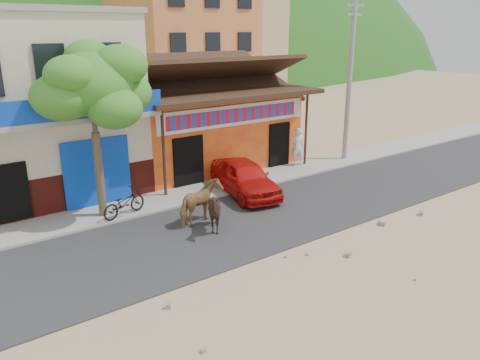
# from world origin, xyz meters

# --- Properties ---
(ground) EXTENTS (120.00, 120.00, 0.00)m
(ground) POSITION_xyz_m (0.00, 0.00, 0.00)
(ground) COLOR #9E825B
(ground) RESTS_ON ground
(road) EXTENTS (60.00, 5.00, 0.04)m
(road) POSITION_xyz_m (0.00, 2.50, 0.02)
(road) COLOR #28282B
(road) RESTS_ON ground
(sidewalk) EXTENTS (60.00, 2.00, 0.12)m
(sidewalk) POSITION_xyz_m (0.00, 6.00, 0.06)
(sidewalk) COLOR gray
(sidewalk) RESTS_ON ground
(dance_club) EXTENTS (8.00, 6.00, 3.60)m
(dance_club) POSITION_xyz_m (2.00, 10.00, 1.80)
(dance_club) COLOR orange
(dance_club) RESTS_ON ground
(cafe_building) EXTENTS (7.00, 6.00, 7.00)m
(cafe_building) POSITION_xyz_m (-5.50, 10.00, 3.50)
(cafe_building) COLOR beige
(cafe_building) RESTS_ON ground
(apartment_front) EXTENTS (9.00, 9.00, 12.00)m
(apartment_front) POSITION_xyz_m (9.00, 24.00, 6.00)
(apartment_front) COLOR #CC723F
(apartment_front) RESTS_ON ground
(apartment_rear) EXTENTS (8.00, 8.00, 10.00)m
(apartment_rear) POSITION_xyz_m (18.00, 30.00, 5.00)
(apartment_rear) COLOR tan
(apartment_rear) RESTS_ON ground
(tree) EXTENTS (3.00, 3.00, 6.00)m
(tree) POSITION_xyz_m (-4.60, 5.80, 3.12)
(tree) COLOR #2D721E
(tree) RESTS_ON sidewalk
(utility_pole) EXTENTS (0.24, 0.24, 8.00)m
(utility_pole) POSITION_xyz_m (8.20, 6.00, 4.12)
(utility_pole) COLOR gray
(utility_pole) RESTS_ON sidewalk
(cow_tan) EXTENTS (1.89, 1.34, 1.46)m
(cow_tan) POSITION_xyz_m (-2.04, 3.32, 0.77)
(cow_tan) COLOR olive
(cow_tan) RESTS_ON road
(cow_dark) EXTENTS (1.52, 1.43, 1.38)m
(cow_dark) POSITION_xyz_m (-2.06, 2.40, 0.73)
(cow_dark) COLOR black
(cow_dark) RESTS_ON road
(red_car) EXTENTS (2.44, 4.39, 1.41)m
(red_car) POSITION_xyz_m (0.94, 4.80, 0.75)
(red_car) COLOR red
(red_car) RESTS_ON road
(scooter) EXTENTS (1.89, 1.12, 0.94)m
(scooter) POSITION_xyz_m (-4.00, 5.30, 0.59)
(scooter) COLOR black
(scooter) RESTS_ON sidewalk
(pedestrian) EXTENTS (0.78, 0.67, 1.82)m
(pedestrian) POSITION_xyz_m (5.39, 6.51, 1.03)
(pedestrian) COLOR white
(pedestrian) RESTS_ON sidewalk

